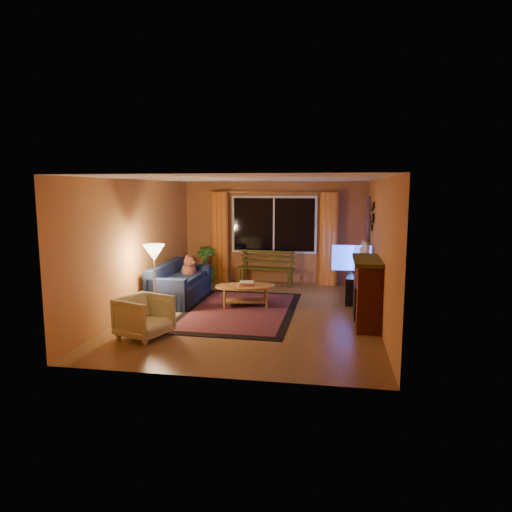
% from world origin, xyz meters
% --- Properties ---
extents(floor, '(4.50, 6.00, 0.02)m').
position_xyz_m(floor, '(0.00, 0.00, -0.01)').
color(floor, brown).
rests_on(floor, ground).
extents(ceiling, '(4.50, 6.00, 0.02)m').
position_xyz_m(ceiling, '(0.00, 0.00, 2.51)').
color(ceiling, white).
rests_on(ceiling, ground).
extents(wall_back, '(4.50, 0.02, 2.50)m').
position_xyz_m(wall_back, '(0.00, 3.01, 1.25)').
color(wall_back, '#B8723C').
rests_on(wall_back, ground).
extents(wall_left, '(0.02, 6.00, 2.50)m').
position_xyz_m(wall_left, '(-2.26, 0.00, 1.25)').
color(wall_left, '#B8723C').
rests_on(wall_left, ground).
extents(wall_right, '(0.02, 6.00, 2.50)m').
position_xyz_m(wall_right, '(2.26, 0.00, 1.25)').
color(wall_right, '#B8723C').
rests_on(wall_right, ground).
extents(window, '(2.00, 0.02, 1.30)m').
position_xyz_m(window, '(0.00, 2.94, 1.45)').
color(window, black).
rests_on(window, wall_back).
extents(curtain_rod, '(3.20, 0.03, 0.03)m').
position_xyz_m(curtain_rod, '(0.00, 2.90, 2.25)').
color(curtain_rod, '#BF8C3F').
rests_on(curtain_rod, wall_back).
extents(curtain_left, '(0.36, 0.36, 2.24)m').
position_xyz_m(curtain_left, '(-1.35, 2.88, 1.12)').
color(curtain_left, orange).
rests_on(curtain_left, ground).
extents(curtain_right, '(0.36, 0.36, 2.24)m').
position_xyz_m(curtain_right, '(1.35, 2.88, 1.12)').
color(curtain_right, orange).
rests_on(curtain_right, ground).
extents(bench, '(1.40, 0.57, 0.41)m').
position_xyz_m(bench, '(-0.15, 2.62, 0.20)').
color(bench, '#37330C').
rests_on(bench, ground).
extents(potted_plant, '(0.53, 0.53, 0.91)m').
position_xyz_m(potted_plant, '(-1.66, 2.59, 0.45)').
color(potted_plant, '#235B1E').
rests_on(potted_plant, ground).
extents(sofa, '(0.82, 1.92, 0.78)m').
position_xyz_m(sofa, '(-1.70, 0.78, 0.39)').
color(sofa, '#162141').
rests_on(sofa, ground).
extents(dog, '(0.34, 0.45, 0.48)m').
position_xyz_m(dog, '(-1.65, 1.21, 0.62)').
color(dog, '#99523B').
rests_on(dog, sofa).
extents(armchair, '(0.87, 0.89, 0.73)m').
position_xyz_m(armchair, '(-1.46, -1.65, 0.36)').
color(armchair, beige).
rests_on(armchair, ground).
extents(floor_lamp, '(0.25, 0.25, 1.29)m').
position_xyz_m(floor_lamp, '(-1.79, -0.37, 0.65)').
color(floor_lamp, '#BF8C3F').
rests_on(floor_lamp, ground).
extents(rug, '(2.13, 3.30, 0.02)m').
position_xyz_m(rug, '(-0.28, 0.12, 0.01)').
color(rug, maroon).
rests_on(rug, ground).
extents(coffee_table, '(1.42, 1.42, 0.43)m').
position_xyz_m(coffee_table, '(-0.24, 0.47, 0.22)').
color(coffee_table, '#B37F3F').
rests_on(coffee_table, ground).
extents(tv_console, '(0.57, 1.37, 0.55)m').
position_xyz_m(tv_console, '(2.00, 1.44, 0.28)').
color(tv_console, black).
rests_on(tv_console, ground).
extents(television, '(0.17, 1.16, 0.67)m').
position_xyz_m(television, '(2.00, 1.44, 0.89)').
color(television, black).
rests_on(television, tv_console).
extents(fireplace, '(0.40, 1.20, 1.10)m').
position_xyz_m(fireplace, '(2.05, -0.40, 0.55)').
color(fireplace, maroon).
rests_on(fireplace, ground).
extents(mirror_cluster, '(0.06, 0.60, 0.56)m').
position_xyz_m(mirror_cluster, '(2.21, 1.30, 1.80)').
color(mirror_cluster, black).
rests_on(mirror_cluster, wall_right).
extents(painting, '(0.04, 0.76, 0.96)m').
position_xyz_m(painting, '(2.22, 2.45, 1.65)').
color(painting, '#D04E1E').
rests_on(painting, wall_right).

